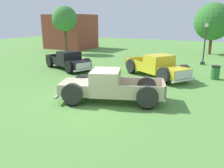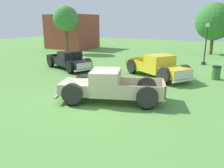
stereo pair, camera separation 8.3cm
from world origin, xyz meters
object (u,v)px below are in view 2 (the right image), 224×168
oak_tree_east (214,22)px  oak_tree_west (66,19)px  trash_can (216,73)px  pickup_truck_behind_right (70,61)px  pickup_truck_behind_left (160,67)px  pickup_truck_foreground (104,86)px  lamp_post_near (206,43)px

oak_tree_east → oak_tree_west: oak_tree_east is taller
trash_can → oak_tree_east: oak_tree_east is taller
pickup_truck_behind_right → oak_tree_west: oak_tree_west is taller
pickup_truck_behind_left → pickup_truck_behind_right: size_ratio=1.06×
pickup_truck_behind_right → pickup_truck_foreground: bearing=-40.1°
lamp_post_near → trash_can: lamp_post_near is taller
pickup_truck_behind_right → pickup_truck_behind_left: bearing=4.7°
pickup_truck_behind_left → pickup_truck_foreground: bearing=-100.0°
lamp_post_near → oak_tree_west: bearing=179.5°
lamp_post_near → oak_tree_east: bearing=91.1°
pickup_truck_behind_left → oak_tree_east: bearing=82.5°
oak_tree_east → pickup_truck_foreground: bearing=-98.2°
pickup_truck_behind_left → oak_tree_east: oak_tree_east is taller
pickup_truck_foreground → oak_tree_east: bearing=81.8°
pickup_truck_behind_left → lamp_post_near: (2.07, 6.98, 1.22)m
pickup_truck_behind_left → pickup_truck_behind_right: (-7.36, -0.61, -0.06)m
lamp_post_near → oak_tree_east: oak_tree_east is taller
pickup_truck_behind_right → lamp_post_near: bearing=38.8°
pickup_truck_behind_left → lamp_post_near: lamp_post_near is taller
pickup_truck_behind_left → oak_tree_east: 15.03m
pickup_truck_behind_left → oak_tree_west: bearing=152.9°
trash_can → oak_tree_east: (-1.61, 13.08, 3.33)m
trash_can → pickup_truck_behind_left: bearing=-156.7°
pickup_truck_behind_right → lamp_post_near: lamp_post_near is taller
trash_can → pickup_truck_behind_right: bearing=-168.9°
pickup_truck_behind_left → trash_can: (3.53, 1.52, -0.30)m
oak_tree_east → trash_can: bearing=-83.0°
lamp_post_near → oak_tree_west: size_ratio=0.67×
pickup_truck_behind_left → oak_tree_west: (-13.93, 7.12, 3.36)m
lamp_post_near → oak_tree_west: oak_tree_west is taller
lamp_post_near → trash_can: 5.85m
pickup_truck_foreground → pickup_truck_behind_left: size_ratio=1.00×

